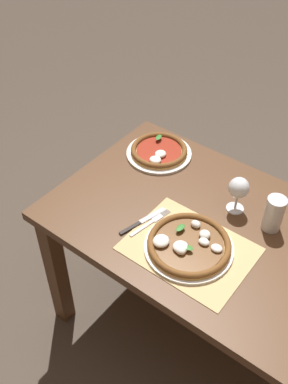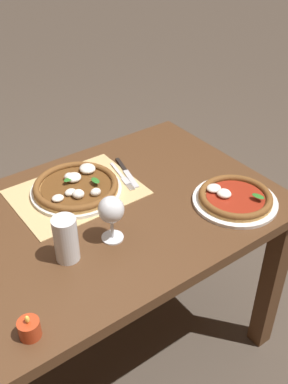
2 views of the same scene
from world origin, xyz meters
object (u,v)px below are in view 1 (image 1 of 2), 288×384
at_px(pizza_near, 189,245).
at_px(fork, 151,223).
at_px(pint_glass, 274,214).
at_px(knife, 143,221).
at_px(pizza_far, 159,151).
at_px(wine_glass, 238,189).

relative_size(pizza_near, fork, 1.62).
xyz_separation_m(pint_glass, knife, (-0.40, -0.27, -0.06)).
relative_size(pizza_far, fork, 1.47).
distance_m(pint_glass, fork, 0.46).
height_order(wine_glass, pint_glass, wine_glass).
bearing_deg(pint_glass, pizza_far, 170.63).
bearing_deg(knife, wine_glass, 49.05).
bearing_deg(pint_glass, knife, -145.52).
bearing_deg(knife, pint_glass, 34.48).
relative_size(pizza_far, knife, 1.38).
height_order(pizza_far, fork, pizza_far).
bearing_deg(pizza_far, fork, -57.94).
bearing_deg(fork, pint_glass, 35.41).
height_order(pint_glass, fork, pint_glass).
relative_size(wine_glass, knife, 0.73).
bearing_deg(wine_glass, fork, -128.49).
relative_size(pizza_near, knife, 1.52).
xyz_separation_m(pizza_far, pint_glass, (0.59, -0.10, 0.05)).
distance_m(pizza_far, fork, 0.43).
bearing_deg(pizza_far, wine_glass, -12.08).
bearing_deg(fork, pizza_near, -5.25).
bearing_deg(wine_glass, pizza_near, -95.76).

